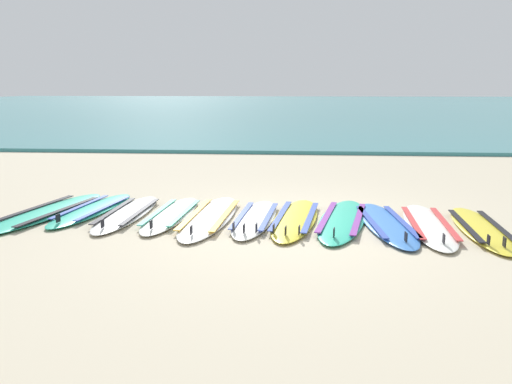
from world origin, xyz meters
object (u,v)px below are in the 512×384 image
object	(u,v)px
surfboard_8	(386,223)
surfboard_0	(46,212)
surfboard_10	(481,228)
surfboard_4	(210,217)
surfboard_9	(429,225)
surfboard_2	(127,213)
surfboard_5	(255,218)
surfboard_6	(295,219)
surfboard_3	(171,214)
surfboard_7	(342,220)
surfboard_1	(92,209)

from	to	relation	value
surfboard_8	surfboard_0	bearing A→B (deg)	176.73
surfboard_8	surfboard_10	world-z (taller)	same
surfboard_0	surfboard_4	world-z (taller)	same
surfboard_0	surfboard_9	distance (m)	5.42
surfboard_0	surfboard_2	bearing A→B (deg)	0.93
surfboard_0	surfboard_5	world-z (taller)	same
surfboard_0	surfboard_6	size ratio (longest dim) A/B	1.11
surfboard_3	surfboard_9	world-z (taller)	same
surfboard_0	surfboard_4	size ratio (longest dim) A/B	1.04
surfboard_3	surfboard_9	distance (m)	3.56
surfboard_6	surfboard_9	xyz separation A→B (m)	(1.77, -0.20, -0.00)
surfboard_2	surfboard_10	distance (m)	4.86
surfboard_3	surfboard_9	size ratio (longest dim) A/B	0.94
surfboard_0	surfboard_7	distance (m)	4.29
surfboard_0	surfboard_10	distance (m)	6.06
surfboard_0	surfboard_6	distance (m)	3.64
surfboard_5	surfboard_7	xyz separation A→B (m)	(1.21, -0.01, -0.00)
surfboard_1	surfboard_4	distance (m)	1.84
surfboard_0	surfboard_2	world-z (taller)	same
surfboard_1	surfboard_4	xyz separation A→B (m)	(1.82, -0.28, -0.00)
surfboard_2	surfboard_5	bearing A→B (deg)	-4.22
surfboard_3	surfboard_6	world-z (taller)	same
surfboard_8	surfboard_10	xyz separation A→B (m)	(1.19, -0.14, 0.00)
surfboard_1	surfboard_8	size ratio (longest dim) A/B	0.96
surfboard_6	surfboard_8	xyz separation A→B (m)	(1.22, -0.17, -0.00)
surfboard_1	surfboard_7	bearing A→B (deg)	-5.09
surfboard_1	surfboard_4	world-z (taller)	same
surfboard_4	surfboard_7	distance (m)	1.85
surfboard_1	surfboard_5	size ratio (longest dim) A/B	1.02
surfboard_1	surfboard_7	size ratio (longest dim) A/B	0.89
surfboard_0	surfboard_4	xyz separation A→B (m)	(2.43, -0.08, 0.00)
surfboard_0	surfboard_3	bearing A→B (deg)	-0.01
surfboard_0	surfboard_1	bearing A→B (deg)	18.24
surfboard_5	surfboard_10	distance (m)	2.98
surfboard_3	surfboard_1	bearing A→B (deg)	170.83
surfboard_4	surfboard_10	distance (m)	3.63
surfboard_1	surfboard_3	world-z (taller)	same
surfboard_0	surfboard_2	size ratio (longest dim) A/B	1.18
surfboard_0	surfboard_1	xyz separation A→B (m)	(0.61, 0.20, 0.00)
surfboard_3	surfboard_7	distance (m)	2.43
surfboard_6	surfboard_9	size ratio (longest dim) A/B	1.02
surfboard_3	surfboard_8	size ratio (longest dim) A/B	0.94
surfboard_6	surfboard_8	size ratio (longest dim) A/B	1.03
surfboard_3	surfboard_7	xyz separation A→B (m)	(2.43, -0.13, -0.00)
surfboard_4	surfboard_6	xyz separation A→B (m)	(1.21, -0.02, 0.00)
surfboard_6	surfboard_8	bearing A→B (deg)	-7.92
surfboard_6	surfboard_2	bearing A→B (deg)	177.01
surfboard_2	surfboard_0	bearing A→B (deg)	-179.07
surfboard_1	surfboard_8	bearing A→B (deg)	-6.43
surfboard_0	surfboard_5	distance (m)	3.08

